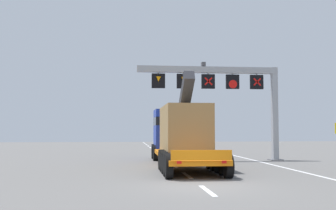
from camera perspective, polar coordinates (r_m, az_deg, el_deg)
The scene contains 5 objects.
ground at distance 15.89m, azimuth 4.69°, elevation -11.46°, with size 112.00×112.00×0.00m, color slate.
lane_markings at distance 38.94m, azimuth -1.64°, elevation -6.72°, with size 0.20×61.20×0.01m.
edge_line_right at distance 29.02m, azimuth 12.45°, elevation -7.75°, with size 0.20×63.00×0.01m, color silver.
overhead_lane_gantry at distance 28.92m, azimuth 8.08°, elevation 2.79°, with size 10.36×0.90×6.98m.
heavy_haul_truck_orange at distance 25.53m, azimuth 1.56°, elevation -3.97°, with size 3.11×14.08×5.30m.
Camera 1 is at (-2.89, -15.47, 2.21)m, focal length 42.95 mm.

